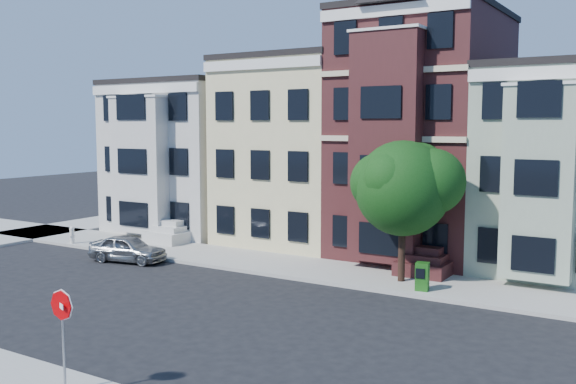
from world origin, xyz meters
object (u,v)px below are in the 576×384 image
Objects in this scene: newspaper_box at (422,276)px; stop_sign at (63,334)px; fire_hydrant at (72,237)px; street_tree at (403,195)px; parked_car at (128,249)px.

stop_sign reaches higher than newspaper_box.
newspaper_box is at bearing 1.32° from fire_hydrant.
stop_sign is (-4.10, -13.77, 0.88)m from newspaper_box.
street_tree is at bearing 131.81° from newspaper_box.
street_tree is at bearing -88.92° from parked_car.
street_tree is at bearing 102.36° from stop_sign.
street_tree reaches higher than fire_hydrant.
fire_hydrant is (-5.60, 1.32, -0.13)m from parked_car.
parked_car is 5.15× the size of fire_hydrant.
street_tree is at bearing 4.54° from fire_hydrant.
street_tree is 1.89× the size of parked_car.
parked_car is at bearing -13.31° from fire_hydrant.
fire_hydrant is 20.63m from stop_sign.
parked_car is 5.75m from fire_hydrant.
stop_sign reaches higher than parked_car.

